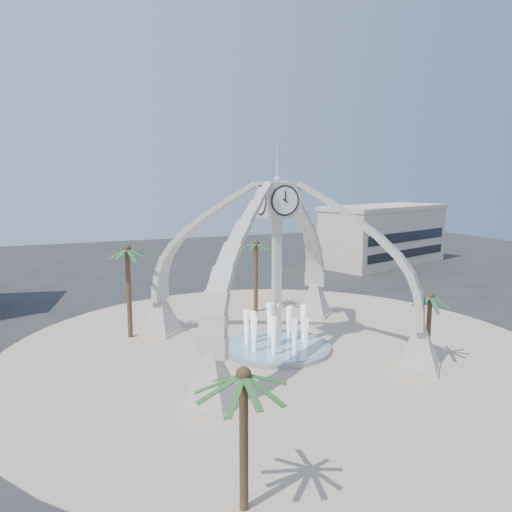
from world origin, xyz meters
name	(u,v)px	position (x,y,z in m)	size (l,w,h in m)	color
ground	(276,350)	(0.00, 0.00, 0.00)	(140.00, 140.00, 0.00)	#282828
plaza	(276,350)	(0.00, 0.00, 0.03)	(40.00, 40.00, 0.06)	beige
clock_tower	(277,264)	(0.00, 0.00, 6.49)	(17.94, 17.94, 16.30)	beige
fountain	(276,346)	(0.00, 0.00, 0.29)	(8.00, 8.00, 3.62)	#9C9D9F
building_ne	(384,235)	(30.00, 28.00, 4.31)	(21.87, 14.17, 8.60)	beige
palm_east	(430,297)	(8.35, -6.43, 4.73)	(3.80, 3.80, 5.43)	brown
palm_west	(127,250)	(-9.51, 7.04, 7.04)	(4.36, 4.36, 7.94)	brown
palm_north	(256,244)	(2.63, 10.43, 6.47)	(4.41, 4.41, 7.35)	brown
palm_south	(244,377)	(-8.56, -15.84, 5.40)	(4.35, 4.35, 6.17)	brown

